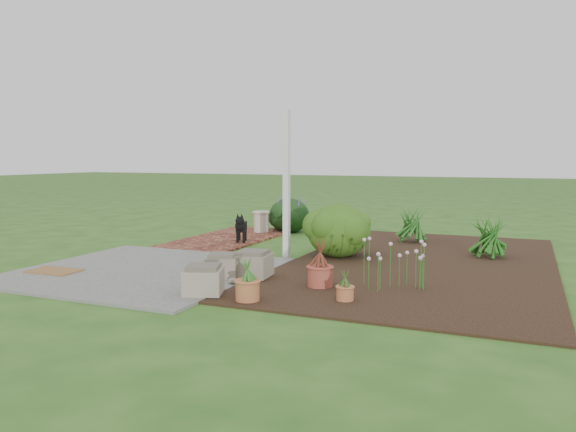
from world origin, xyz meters
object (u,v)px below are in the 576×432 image
at_px(stone_trough_near, 204,281).
at_px(black_dog, 241,226).
at_px(evergreen_shrub, 339,229).
at_px(cream_ceramic_urn, 261,222).

bearing_deg(stone_trough_near, black_dog, 111.50).
height_order(stone_trough_near, evergreen_shrub, evergreen_shrub).
height_order(stone_trough_near, black_dog, black_dog).
height_order(black_dog, evergreen_shrub, evergreen_shrub).
xyz_separation_m(stone_trough_near, black_dog, (-1.54, 3.92, 0.16)).
xyz_separation_m(stone_trough_near, evergreen_shrub, (0.70, 3.26, 0.30)).
height_order(cream_ceramic_urn, evergreen_shrub, evergreen_shrub).
bearing_deg(black_dog, cream_ceramic_urn, 79.86).
bearing_deg(black_dog, stone_trough_near, -89.39).
bearing_deg(cream_ceramic_urn, stone_trough_near, -71.36).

